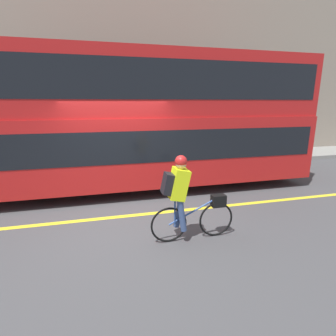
{
  "coord_description": "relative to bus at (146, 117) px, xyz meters",
  "views": [
    {
      "loc": [
        -0.34,
        -5.3,
        2.47
      ],
      "look_at": [
        1.1,
        0.39,
        1.0
      ],
      "focal_mm": 28.0,
      "sensor_mm": 36.0,
      "label": 1
    }
  ],
  "objects": [
    {
      "name": "building_facade",
      "position": [
        -0.93,
        4.14,
        2.16
      ],
      "size": [
        60.0,
        0.3,
        8.47
      ],
      "color": "gray",
      "rests_on": "ground_plane"
    },
    {
      "name": "sidewalk_curb",
      "position": [
        -0.93,
        2.95,
        -2.0
      ],
      "size": [
        60.0,
        2.09,
        0.15
      ],
      "color": "gray",
      "rests_on": "ground_plane"
    },
    {
      "name": "road_center_line",
      "position": [
        -0.93,
        -2.05,
        -2.08
      ],
      "size": [
        50.0,
        0.14,
        0.01
      ],
      "primitive_type": "cube",
      "color": "yellow",
      "rests_on": "ground_plane"
    },
    {
      "name": "cyclist_on_bike",
      "position": [
        0.09,
        -3.35,
        -1.22
      ],
      "size": [
        1.59,
        0.32,
        1.6
      ],
      "color": "black",
      "rests_on": "ground_plane"
    },
    {
      "name": "bus",
      "position": [
        0.0,
        0.0,
        0.0
      ],
      "size": [
        9.38,
        2.54,
        3.75
      ],
      "color": "black",
      "rests_on": "ground_plane"
    },
    {
      "name": "ground_plane",
      "position": [
        -0.93,
        -2.23,
        -2.08
      ],
      "size": [
        80.0,
        80.0,
        0.0
      ],
      "primitive_type": "plane",
      "color": "#424244"
    },
    {
      "name": "street_sign_post",
      "position": [
        3.01,
        2.84,
        -0.54
      ],
      "size": [
        0.36,
        0.09,
        2.48
      ],
      "color": "#59595B",
      "rests_on": "sidewalk_curb"
    }
  ]
}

